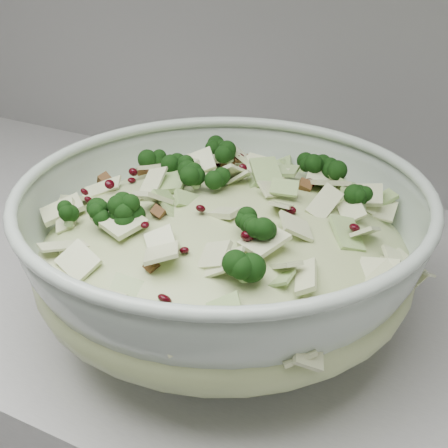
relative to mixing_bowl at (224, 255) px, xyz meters
name	(u,v)px	position (x,y,z in m)	size (l,w,h in m)	color
mixing_bowl	(224,255)	(0.00, 0.00, 0.00)	(0.50, 0.50, 0.16)	#ABBCAB
salad	(224,232)	(0.00, 0.00, 0.03)	(0.38, 0.38, 0.16)	#B6BD81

